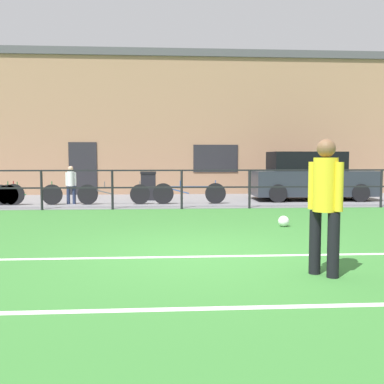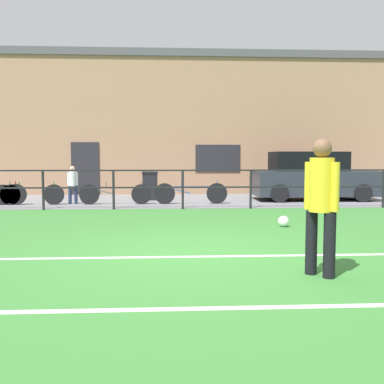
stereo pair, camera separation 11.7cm
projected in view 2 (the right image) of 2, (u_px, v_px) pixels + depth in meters
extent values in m
cube|color=#387A33|center=(196.00, 254.00, 7.06)|extent=(60.00, 44.00, 0.04)
cube|color=white|center=(197.00, 257.00, 6.77)|extent=(36.00, 0.11, 0.00)
cube|color=white|center=(213.00, 308.00, 4.45)|extent=(36.00, 0.11, 0.00)
cube|color=slate|center=(180.00, 200.00, 15.52)|extent=(48.00, 5.00, 0.02)
cylinder|color=black|center=(43.00, 190.00, 12.76)|extent=(0.07, 0.07, 1.15)
cylinder|color=black|center=(114.00, 190.00, 12.87)|extent=(0.07, 0.07, 1.15)
cylinder|color=black|center=(183.00, 189.00, 12.98)|extent=(0.07, 0.07, 1.15)
cylinder|color=black|center=(251.00, 189.00, 13.09)|extent=(0.07, 0.07, 1.15)
cylinder|color=black|center=(318.00, 189.00, 13.21)|extent=(0.07, 0.07, 1.15)
cylinder|color=black|center=(383.00, 189.00, 13.32)|extent=(0.07, 0.07, 1.15)
cube|color=black|center=(183.00, 170.00, 12.94)|extent=(36.00, 0.04, 0.04)
cube|color=black|center=(183.00, 187.00, 12.98)|extent=(36.00, 0.04, 0.04)
cube|color=#A37A5B|center=(178.00, 128.00, 18.99)|extent=(28.00, 2.40, 5.48)
cube|color=#232328|center=(85.00, 169.00, 17.70)|extent=(1.10, 0.04, 2.10)
cube|color=#232328|center=(218.00, 158.00, 17.97)|extent=(1.80, 0.04, 1.10)
cube|color=#4C4C51|center=(177.00, 59.00, 18.76)|extent=(28.00, 2.56, 0.30)
cylinder|color=black|center=(329.00, 245.00, 5.56)|extent=(0.15, 0.15, 0.82)
cylinder|color=black|center=(311.00, 243.00, 5.74)|extent=(0.15, 0.15, 0.82)
cylinder|color=gold|center=(322.00, 185.00, 5.59)|extent=(0.30, 0.30, 0.68)
sphere|color=brown|center=(322.00, 148.00, 5.56)|extent=(0.23, 0.23, 0.23)
cylinder|color=gold|center=(335.00, 187.00, 5.46)|extent=(0.11, 0.11, 0.61)
cylinder|color=gold|center=(309.00, 186.00, 5.73)|extent=(0.11, 0.11, 0.61)
sphere|color=white|center=(283.00, 221.00, 9.68)|extent=(0.24, 0.24, 0.24)
cylinder|color=#232D4C|center=(76.00, 195.00, 14.24)|extent=(0.10, 0.10, 0.57)
cylinder|color=#232D4C|center=(70.00, 195.00, 14.19)|extent=(0.10, 0.10, 0.57)
cylinder|color=white|center=(73.00, 179.00, 14.17)|extent=(0.21, 0.21, 0.47)
sphere|color=tan|center=(72.00, 169.00, 14.15)|extent=(0.16, 0.16, 0.16)
cylinder|color=white|center=(77.00, 179.00, 14.21)|extent=(0.07, 0.07, 0.42)
cylinder|color=white|center=(68.00, 179.00, 14.14)|extent=(0.07, 0.07, 0.42)
cube|color=#282D38|center=(313.00, 183.00, 15.55)|extent=(4.12, 1.74, 0.86)
cube|color=black|center=(308.00, 161.00, 15.48)|extent=(2.47, 1.46, 0.65)
cylinder|color=black|center=(279.00, 193.00, 14.66)|extent=(0.60, 0.18, 0.60)
cylinder|color=black|center=(363.00, 193.00, 14.81)|extent=(0.60, 0.18, 0.60)
cylinder|color=black|center=(268.00, 190.00, 16.32)|extent=(0.60, 0.18, 0.60)
cylinder|color=black|center=(343.00, 189.00, 16.48)|extent=(0.60, 0.18, 0.60)
cylinder|color=black|center=(16.00, 194.00, 13.91)|extent=(0.66, 0.04, 0.66)
cylinder|color=maroon|center=(16.00, 185.00, 13.89)|extent=(0.03, 0.03, 0.28)
cylinder|color=black|center=(3.00, 195.00, 13.89)|extent=(0.64, 0.04, 0.64)
cylinder|color=black|center=(54.00, 195.00, 13.97)|extent=(0.64, 0.04, 0.64)
cube|color=#1E6633|center=(28.00, 188.00, 13.91)|extent=(1.22, 0.04, 0.04)
cube|color=#1E6633|center=(16.00, 191.00, 13.90)|extent=(0.76, 0.03, 0.23)
cylinder|color=#1E6633|center=(19.00, 185.00, 13.89)|extent=(0.03, 0.03, 0.20)
cylinder|color=#1E6633|center=(54.00, 186.00, 13.95)|extent=(0.03, 0.03, 0.28)
cylinder|color=black|center=(89.00, 194.00, 14.03)|extent=(0.63, 0.04, 0.63)
cylinder|color=black|center=(141.00, 194.00, 14.13)|extent=(0.63, 0.04, 0.63)
cube|color=#4C5156|center=(115.00, 188.00, 14.06)|extent=(1.28, 0.04, 0.04)
cube|color=#4C5156|center=(102.00, 191.00, 14.05)|extent=(0.80, 0.03, 0.23)
cylinder|color=#4C5156|center=(106.00, 185.00, 14.04)|extent=(0.03, 0.03, 0.20)
cylinder|color=#4C5156|center=(141.00, 186.00, 14.10)|extent=(0.03, 0.03, 0.28)
cylinder|color=black|center=(10.00, 195.00, 13.90)|extent=(0.64, 0.04, 0.64)
cylinder|color=#1E6633|center=(10.00, 186.00, 13.88)|extent=(0.03, 0.03, 0.28)
cylinder|color=black|center=(165.00, 194.00, 14.17)|extent=(0.66, 0.04, 0.66)
cylinder|color=black|center=(217.00, 193.00, 14.26)|extent=(0.66, 0.04, 0.66)
cube|color=#234C99|center=(191.00, 187.00, 14.20)|extent=(1.30, 0.04, 0.04)
cube|color=#234C99|center=(178.00, 190.00, 14.18)|extent=(0.82, 0.03, 0.24)
cylinder|color=#234C99|center=(182.00, 184.00, 14.17)|extent=(0.03, 0.03, 0.20)
cylinder|color=#234C99|center=(217.00, 184.00, 14.24)|extent=(0.03, 0.03, 0.28)
cube|color=black|center=(150.00, 187.00, 15.52)|extent=(0.50, 0.42, 0.91)
cube|color=black|center=(150.00, 173.00, 15.49)|extent=(0.53, 0.45, 0.08)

